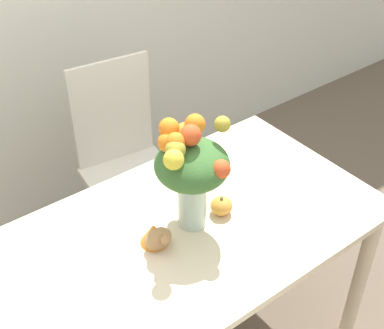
{
  "coord_description": "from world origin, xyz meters",
  "views": [
    {
      "loc": [
        -0.74,
        -1.1,
        2.06
      ],
      "look_at": [
        0.11,
        0.01,
        1.01
      ],
      "focal_mm": 50.0,
      "sensor_mm": 36.0,
      "label": 1
    }
  ],
  "objects_px": {
    "flower_vase": "(191,167)",
    "pumpkin": "(221,206)",
    "turkey_figurine": "(156,236)",
    "dining_chair_near_window": "(126,162)"
  },
  "relations": [
    {
      "from": "flower_vase",
      "to": "turkey_figurine",
      "type": "height_order",
      "value": "flower_vase"
    },
    {
      "from": "flower_vase",
      "to": "turkey_figurine",
      "type": "relative_size",
      "value": 3.16
    },
    {
      "from": "turkey_figurine",
      "to": "dining_chair_near_window",
      "type": "relative_size",
      "value": 0.13
    },
    {
      "from": "turkey_figurine",
      "to": "dining_chair_near_window",
      "type": "bearing_deg",
      "value": 66.53
    },
    {
      "from": "flower_vase",
      "to": "dining_chair_near_window",
      "type": "bearing_deg",
      "value": 77.19
    },
    {
      "from": "turkey_figurine",
      "to": "flower_vase",
      "type": "bearing_deg",
      "value": 6.2
    },
    {
      "from": "pumpkin",
      "to": "dining_chair_near_window",
      "type": "height_order",
      "value": "dining_chair_near_window"
    },
    {
      "from": "pumpkin",
      "to": "dining_chair_near_window",
      "type": "bearing_deg",
      "value": 86.15
    },
    {
      "from": "pumpkin",
      "to": "dining_chair_near_window",
      "type": "distance_m",
      "value": 0.82
    },
    {
      "from": "flower_vase",
      "to": "pumpkin",
      "type": "distance_m",
      "value": 0.24
    }
  ]
}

